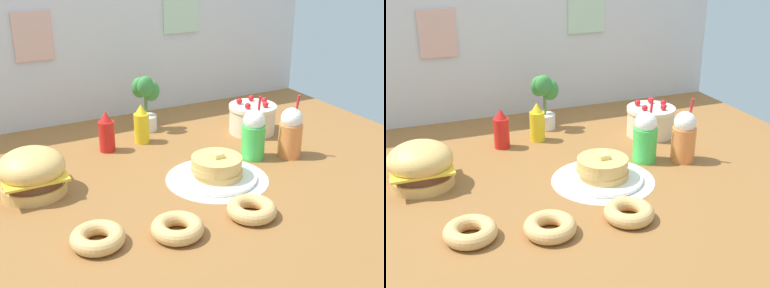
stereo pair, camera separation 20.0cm
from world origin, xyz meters
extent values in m
cube|color=brown|center=(0.00, 0.00, -0.01)|extent=(2.44, 1.86, 0.02)
cube|color=silver|center=(0.00, 0.93, 0.42)|extent=(2.44, 0.03, 0.85)
cube|color=#D8A599|center=(-0.40, 0.90, 0.48)|extent=(0.19, 0.01, 0.24)
cube|color=#B2D1B2|center=(0.41, 0.90, 0.56)|extent=(0.22, 0.01, 0.26)
cylinder|color=white|center=(0.10, -0.05, 0.00)|extent=(0.43, 0.43, 0.00)
cylinder|color=#DBA859|center=(-0.60, 0.19, 0.02)|extent=(0.25, 0.25, 0.04)
cylinder|color=#59331E|center=(-0.60, 0.19, 0.06)|extent=(0.23, 0.23, 0.03)
cube|color=yellow|center=(-0.60, 0.19, 0.08)|extent=(0.24, 0.24, 0.01)
ellipsoid|color=#E5B260|center=(-0.60, 0.19, 0.11)|extent=(0.26, 0.26, 0.15)
cylinder|color=white|center=(0.10, -0.05, 0.01)|extent=(0.33, 0.33, 0.01)
cylinder|color=#E0AD5B|center=(0.10, -0.05, 0.03)|extent=(0.20, 0.20, 0.03)
cylinder|color=#E0AD5B|center=(0.09, -0.04, 0.06)|extent=(0.21, 0.21, 0.03)
cylinder|color=#E0AD5B|center=(0.10, -0.04, 0.09)|extent=(0.21, 0.21, 0.03)
cube|color=#F7E072|center=(0.10, -0.05, 0.11)|extent=(0.04, 0.04, 0.02)
cylinder|color=beige|center=(0.54, 0.34, 0.06)|extent=(0.23, 0.23, 0.13)
cylinder|color=#F4EACC|center=(0.54, 0.34, 0.14)|extent=(0.24, 0.24, 0.02)
sphere|color=red|center=(0.61, 0.35, 0.16)|extent=(0.03, 0.03, 0.03)
sphere|color=red|center=(0.57, 0.41, 0.16)|extent=(0.03, 0.03, 0.03)
sphere|color=red|center=(0.48, 0.39, 0.16)|extent=(0.03, 0.03, 0.03)
sphere|color=red|center=(0.48, 0.30, 0.16)|extent=(0.03, 0.03, 0.03)
sphere|color=red|center=(0.57, 0.28, 0.16)|extent=(0.03, 0.03, 0.03)
cylinder|color=red|center=(-0.20, 0.46, 0.07)|extent=(0.07, 0.07, 0.15)
cone|color=red|center=(-0.20, 0.46, 0.17)|extent=(0.06, 0.06, 0.05)
cylinder|color=yellow|center=(-0.02, 0.48, 0.07)|extent=(0.07, 0.07, 0.15)
cone|color=yellow|center=(-0.02, 0.48, 0.17)|extent=(0.06, 0.06, 0.05)
cylinder|color=green|center=(0.35, 0.07, 0.08)|extent=(0.11, 0.11, 0.16)
sphere|color=white|center=(0.35, 0.07, 0.18)|extent=(0.10, 0.10, 0.10)
cylinder|color=red|center=(0.38, 0.07, 0.21)|extent=(0.01, 0.03, 0.16)
cylinder|color=orange|center=(0.52, 0.01, 0.08)|extent=(0.11, 0.11, 0.16)
sphere|color=white|center=(0.52, 0.01, 0.18)|extent=(0.10, 0.10, 0.10)
cylinder|color=red|center=(0.54, 0.01, 0.21)|extent=(0.01, 0.04, 0.16)
torus|color=tan|center=(-0.49, -0.28, 0.03)|extent=(0.18, 0.18, 0.05)
torus|color=#F2E5C6|center=(-0.49, -0.28, 0.03)|extent=(0.17, 0.17, 0.05)
torus|color=tan|center=(-0.23, -0.35, 0.03)|extent=(0.18, 0.18, 0.05)
torus|color=brown|center=(-0.23, -0.35, 0.03)|extent=(0.17, 0.17, 0.05)
torus|color=tan|center=(0.06, -0.36, 0.03)|extent=(0.18, 0.18, 0.05)
torus|color=pink|center=(0.06, -0.36, 0.03)|extent=(0.17, 0.17, 0.05)
cylinder|color=white|center=(0.07, 0.63, 0.04)|extent=(0.11, 0.11, 0.08)
cylinder|color=#4C7238|center=(0.07, 0.63, 0.15)|extent=(0.02, 0.02, 0.14)
ellipsoid|color=#38843D|center=(0.10, 0.63, 0.20)|extent=(0.09, 0.06, 0.11)
ellipsoid|color=#38843D|center=(0.05, 0.66, 0.22)|extent=(0.09, 0.06, 0.11)
ellipsoid|color=#38843D|center=(0.06, 0.60, 0.24)|extent=(0.09, 0.06, 0.11)
camera|label=1|loc=(-0.85, -1.63, 0.92)|focal=46.33mm
camera|label=2|loc=(-0.67, -1.71, 0.92)|focal=46.33mm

